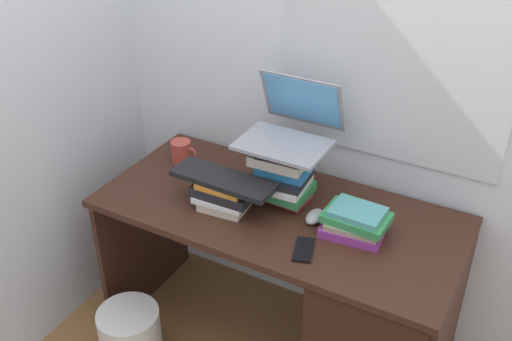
% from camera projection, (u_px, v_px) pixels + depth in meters
% --- Properties ---
extents(wall_back, '(6.00, 0.06, 2.60)m').
position_uv_depth(wall_back, '(326.00, 46.00, 2.35)').
color(wall_back, silver).
rests_on(wall_back, ground).
extents(wall_left, '(0.05, 6.00, 2.60)m').
position_uv_depth(wall_left, '(71.00, 34.00, 2.48)').
color(wall_left, silver).
rests_on(wall_left, ground).
extents(desk, '(1.44, 0.67, 0.75)m').
position_uv_depth(desk, '(356.00, 309.00, 2.36)').
color(desk, '#381E14').
rests_on(desk, ground).
extents(book_stack_tall, '(0.24, 0.22, 0.24)m').
position_uv_depth(book_stack_tall, '(282.00, 174.00, 2.36)').
color(book_stack_tall, '#B22D33').
rests_on(book_stack_tall, desk).
extents(book_stack_keyboard_riser, '(0.24, 0.18, 0.12)m').
position_uv_depth(book_stack_keyboard_riser, '(224.00, 194.00, 2.33)').
color(book_stack_keyboard_riser, beige).
rests_on(book_stack_keyboard_riser, desk).
extents(book_stack_side, '(0.25, 0.18, 0.11)m').
position_uv_depth(book_stack_side, '(355.00, 222.00, 2.19)').
color(book_stack_side, '#8C338C').
rests_on(book_stack_side, desk).
extents(laptop, '(0.34, 0.33, 0.24)m').
position_uv_depth(laptop, '(291.00, 126.00, 2.31)').
color(laptop, gray).
rests_on(laptop, book_stack_tall).
extents(keyboard, '(0.42, 0.15, 0.02)m').
position_uv_depth(keyboard, '(223.00, 179.00, 2.30)').
color(keyboard, black).
rests_on(keyboard, book_stack_keyboard_riser).
extents(computer_mouse, '(0.06, 0.10, 0.04)m').
position_uv_depth(computer_mouse, '(315.00, 216.00, 2.28)').
color(computer_mouse, '#A5A8AD').
rests_on(computer_mouse, desk).
extents(mug, '(0.13, 0.09, 0.10)m').
position_uv_depth(mug, '(182.00, 151.00, 2.65)').
color(mug, '#B23F33').
rests_on(mug, desk).
extents(cell_phone, '(0.10, 0.15, 0.01)m').
position_uv_depth(cell_phone, '(304.00, 250.00, 2.13)').
color(cell_phone, black).
rests_on(cell_phone, desk).
extents(wastebasket, '(0.26, 0.26, 0.31)m').
position_uv_depth(wastebasket, '(131.00, 339.00, 2.56)').
color(wastebasket, silver).
rests_on(wastebasket, ground).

